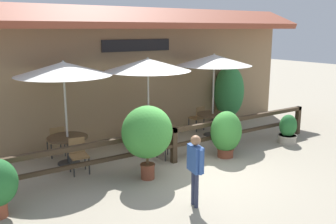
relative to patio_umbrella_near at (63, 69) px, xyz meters
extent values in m
plane|color=#9E937F|center=(2.38, -2.55, -2.53)|extent=(60.00, 60.00, 0.00)
cube|color=#997A56|center=(2.38, 1.65, -0.73)|extent=(14.00, 0.40, 3.60)
cube|color=brown|center=(2.38, 1.10, 1.35)|extent=(14.28, 1.48, 0.70)
cube|color=black|center=(2.92, 1.42, 0.47)|extent=(2.47, 0.04, 0.38)
cube|color=#3D2D1E|center=(2.38, -1.50, -1.63)|extent=(10.40, 0.14, 0.11)
cube|color=#3D2D1E|center=(2.38, -1.50, -2.05)|extent=(10.40, 0.10, 0.09)
cube|color=#3D2D1E|center=(2.38, -1.50, -2.05)|extent=(0.14, 0.14, 0.95)
cube|color=#3D2D1E|center=(7.51, -1.50, -2.05)|extent=(0.14, 0.14, 0.95)
cylinder|color=#B7B2A8|center=(0.00, 0.00, -1.32)|extent=(0.06, 0.06, 2.41)
cone|color=silver|center=(0.00, 0.00, 0.00)|extent=(2.46, 2.46, 0.35)
sphere|color=#B2ADA3|center=(0.00, 0.00, 0.18)|extent=(0.07, 0.07, 0.07)
cylinder|color=#4C3826|center=(0.00, 0.00, -1.81)|extent=(1.06, 1.06, 0.05)
cylinder|color=#333333|center=(0.00, 0.00, -2.18)|extent=(0.07, 0.07, 0.70)
cylinder|color=#333333|center=(0.00, 0.00, -2.51)|extent=(0.58, 0.58, 0.03)
cube|color=olive|center=(0.00, -0.82, -2.08)|extent=(0.46, 0.46, 0.05)
cube|color=olive|center=(0.02, -0.63, -1.86)|extent=(0.40, 0.08, 0.40)
cylinder|color=#2D2D2D|center=(-0.21, -0.99, -2.32)|extent=(0.04, 0.04, 0.42)
cylinder|color=#2D2D2D|center=(0.17, -1.03, -2.32)|extent=(0.04, 0.04, 0.42)
cylinder|color=#2D2D2D|center=(-0.17, -0.61, -2.32)|extent=(0.04, 0.04, 0.42)
cylinder|color=#2D2D2D|center=(0.21, -0.65, -2.32)|extent=(0.04, 0.04, 0.42)
cube|color=olive|center=(-0.08, 0.82, -2.08)|extent=(0.42, 0.42, 0.05)
cube|color=olive|center=(-0.08, 0.63, -1.86)|extent=(0.40, 0.04, 0.40)
cylinder|color=#2D2D2D|center=(0.11, 1.01, -2.32)|extent=(0.04, 0.04, 0.42)
cylinder|color=#2D2D2D|center=(-0.27, 1.01, -2.32)|extent=(0.04, 0.04, 0.42)
cylinder|color=#2D2D2D|center=(0.11, 0.63, -2.32)|extent=(0.04, 0.04, 0.42)
cylinder|color=#2D2D2D|center=(-0.27, 0.63, -2.32)|extent=(0.04, 0.04, 0.42)
cylinder|color=#B7B2A8|center=(2.36, -0.21, -1.32)|extent=(0.06, 0.06, 2.41)
cone|color=silver|center=(2.36, -0.21, 0.00)|extent=(2.46, 2.46, 0.35)
sphere|color=#B2ADA3|center=(2.36, -0.21, 0.18)|extent=(0.07, 0.07, 0.07)
cylinder|color=#4C3826|center=(2.36, -0.21, -1.81)|extent=(1.06, 1.06, 0.05)
cylinder|color=#333333|center=(2.36, -0.21, -2.18)|extent=(0.07, 0.07, 0.70)
cylinder|color=#333333|center=(2.36, -0.21, -2.51)|extent=(0.58, 0.58, 0.03)
cube|color=olive|center=(2.42, -1.07, -2.08)|extent=(0.45, 0.45, 0.05)
cube|color=olive|center=(2.40, -0.89, -1.86)|extent=(0.40, 0.07, 0.40)
cylinder|color=#2D2D2D|center=(2.25, -1.28, -2.32)|extent=(0.04, 0.04, 0.42)
cylinder|color=#2D2D2D|center=(2.62, -1.25, -2.32)|extent=(0.04, 0.04, 0.42)
cylinder|color=#2D2D2D|center=(2.21, -0.90, -2.32)|extent=(0.04, 0.04, 0.42)
cylinder|color=#2D2D2D|center=(2.59, -0.87, -2.32)|extent=(0.04, 0.04, 0.42)
cube|color=olive|center=(2.40, 0.65, -2.08)|extent=(0.45, 0.45, 0.05)
cube|color=olive|center=(2.41, 0.46, -1.86)|extent=(0.40, 0.07, 0.40)
cylinder|color=#2D2D2D|center=(2.58, 0.86, -2.32)|extent=(0.04, 0.04, 0.42)
cylinder|color=#2D2D2D|center=(2.20, 0.83, -2.32)|extent=(0.04, 0.04, 0.42)
cylinder|color=#2D2D2D|center=(2.60, 0.48, -2.32)|extent=(0.04, 0.04, 0.42)
cylinder|color=#2D2D2D|center=(2.22, 0.45, -2.32)|extent=(0.04, 0.04, 0.42)
cylinder|color=#B7B2A8|center=(4.98, -0.01, -1.32)|extent=(0.06, 0.06, 2.41)
cone|color=silver|center=(4.98, -0.01, 0.00)|extent=(2.46, 2.46, 0.35)
sphere|color=#B2ADA3|center=(4.98, -0.01, 0.18)|extent=(0.07, 0.07, 0.07)
cylinder|color=#4C3826|center=(4.98, -0.01, -1.81)|extent=(1.06, 1.06, 0.05)
cylinder|color=#333333|center=(4.98, -0.01, -2.18)|extent=(0.07, 0.07, 0.70)
cylinder|color=#333333|center=(4.98, -0.01, -2.51)|extent=(0.58, 0.58, 0.03)
cube|color=olive|center=(4.93, -0.83, -2.08)|extent=(0.47, 0.47, 0.05)
cube|color=olive|center=(4.90, -0.64, -1.86)|extent=(0.40, 0.09, 0.40)
cylinder|color=#2D2D2D|center=(4.77, -1.04, -2.32)|extent=(0.04, 0.04, 0.42)
cylinder|color=#2D2D2D|center=(5.14, -0.99, -2.32)|extent=(0.04, 0.04, 0.42)
cylinder|color=#2D2D2D|center=(4.72, -0.67, -2.32)|extent=(0.04, 0.04, 0.42)
cylinder|color=#2D2D2D|center=(5.09, -0.61, -2.32)|extent=(0.04, 0.04, 0.42)
cube|color=olive|center=(4.93, 0.80, -2.08)|extent=(0.48, 0.48, 0.05)
cube|color=olive|center=(4.96, 0.62, -1.86)|extent=(0.40, 0.09, 0.40)
cylinder|color=#2D2D2D|center=(5.09, 1.02, -2.32)|extent=(0.04, 0.04, 0.42)
cylinder|color=#2D2D2D|center=(4.71, 0.96, -2.32)|extent=(0.04, 0.04, 0.42)
cylinder|color=#2D2D2D|center=(5.14, 0.64, -2.32)|extent=(0.04, 0.04, 0.42)
cylinder|color=#2D2D2D|center=(4.77, 0.59, -2.32)|extent=(0.04, 0.04, 0.42)
cylinder|color=#B7AD99|center=(6.37, -2.00, -2.40)|extent=(0.55, 0.55, 0.25)
cylinder|color=#B7AD99|center=(6.37, -2.00, -2.30)|extent=(0.59, 0.59, 0.04)
ellipsoid|color=#287033|center=(6.37, -2.00, -1.97)|extent=(0.57, 0.51, 0.71)
cylinder|color=brown|center=(1.23, -2.06, -2.34)|extent=(0.33, 0.33, 0.37)
cylinder|color=brown|center=(1.23, -2.06, -2.18)|extent=(0.35, 0.35, 0.04)
cylinder|color=brown|center=(1.23, -2.06, -1.97)|extent=(0.06, 0.06, 0.37)
ellipsoid|color=#3D8E38|center=(1.23, -2.06, -1.37)|extent=(1.23, 1.11, 1.25)
cylinder|color=brown|center=(3.85, -1.91, -2.40)|extent=(0.44, 0.44, 0.25)
cylinder|color=brown|center=(3.85, -1.91, -2.30)|extent=(0.48, 0.48, 0.04)
ellipsoid|color=#3D8E38|center=(3.85, -1.91, -1.79)|extent=(0.90, 0.81, 1.14)
cylinder|color=#B7AD99|center=(6.63, 1.00, -2.35)|extent=(0.51, 0.51, 0.36)
cylinder|color=#B7AD99|center=(6.63, 1.00, -2.19)|extent=(0.55, 0.55, 0.04)
ellipsoid|color=#338442|center=(6.63, 1.00, -1.33)|extent=(1.18, 1.06, 1.98)
cylinder|color=#2D334C|center=(1.28, -3.88, -2.16)|extent=(0.08, 0.08, 0.75)
cylinder|color=#2D334C|center=(1.31, -3.74, -2.16)|extent=(0.08, 0.08, 0.75)
cube|color=#33569E|center=(1.30, -3.81, -1.52)|extent=(0.25, 0.43, 0.53)
cylinder|color=#33569E|center=(1.26, -4.04, -1.52)|extent=(0.07, 0.07, 0.50)
cylinder|color=#33569E|center=(1.34, -3.58, -1.52)|extent=(0.07, 0.07, 0.50)
sphere|color=#9E704C|center=(1.30, -3.81, -1.14)|extent=(0.20, 0.20, 0.20)
camera|label=1|loc=(-3.04, -9.35, 0.99)|focal=40.00mm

